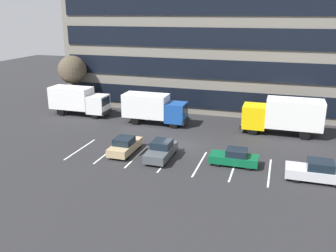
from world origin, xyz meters
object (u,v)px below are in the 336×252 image
object	(u,v)px
sedan_charcoal	(161,150)
box_truck_yellow	(284,115)
sedan_tan	(125,145)
box_truck_blue	(154,107)
bare_tree	(72,70)
box_truck_white	(78,100)
sedan_silver	(317,171)
sedan_forest	(234,158)

from	to	relation	value
sedan_charcoal	box_truck_yellow	bearing A→B (deg)	45.07
box_truck_yellow	sedan_tan	bearing A→B (deg)	-144.01
box_truck_blue	bare_tree	world-z (taller)	bare_tree
box_truck_blue	sedan_charcoal	world-z (taller)	box_truck_blue
box_truck_yellow	box_truck_white	world-z (taller)	box_truck_yellow
box_truck_blue	box_truck_yellow	size ratio (longest dim) A/B	0.90
sedan_silver	sedan_forest	size ratio (longest dim) A/B	1.13
bare_tree	sedan_forest	bearing A→B (deg)	-29.45
box_truck_blue	box_truck_yellow	distance (m)	13.84
box_truck_white	sedan_silver	world-z (taller)	box_truck_white
sedan_silver	box_truck_yellow	bearing A→B (deg)	103.91
box_truck_blue	bare_tree	bearing A→B (deg)	162.94
sedan_charcoal	sedan_silver	bearing A→B (deg)	-3.02
box_truck_blue	sedan_tan	size ratio (longest dim) A/B	1.73
box_truck_blue	sedan_silver	world-z (taller)	box_truck_blue
sedan_tan	sedan_charcoal	distance (m)	3.47
sedan_forest	bare_tree	size ratio (longest dim) A/B	0.58
sedan_forest	sedan_charcoal	distance (m)	6.20
box_truck_yellow	sedan_charcoal	size ratio (longest dim) A/B	1.87
sedan_tan	sedan_forest	bearing A→B (deg)	1.27
bare_tree	sedan_silver	bearing A→B (deg)	-25.61
box_truck_blue	sedan_charcoal	size ratio (longest dim) A/B	1.68
box_truck_yellow	bare_tree	world-z (taller)	bare_tree
box_truck_yellow	box_truck_white	xyz separation A→B (m)	(-23.77, 0.27, -0.19)
bare_tree	box_truck_white	bearing A→B (deg)	-51.50
sedan_tan	sedan_forest	distance (m)	9.65
box_truck_yellow	sedan_forest	distance (m)	10.21
box_truck_yellow	bare_tree	xyz separation A→B (m)	(-26.18, 3.30, 2.85)
box_truck_blue	sedan_charcoal	bearing A→B (deg)	-66.74
box_truck_yellow	sedan_silver	distance (m)	10.90
sedan_charcoal	bare_tree	bearing A→B (deg)	141.24
sedan_charcoal	bare_tree	xyz separation A→B (m)	(-16.37, 13.14, 4.21)
box_truck_blue	box_truck_white	size ratio (longest dim) A/B	0.99
sedan_tan	bare_tree	xyz separation A→B (m)	(-12.90, 12.95, 4.23)
sedan_tan	sedan_silver	bearing A→B (deg)	-3.06
sedan_forest	box_truck_white	bearing A→B (deg)	154.28
box_truck_white	sedan_tan	xyz separation A→B (m)	(10.49, -9.91, -1.20)
box_truck_yellow	bare_tree	size ratio (longest dim) A/B	1.18
box_truck_blue	bare_tree	xyz separation A→B (m)	(-12.35, 3.79, 3.06)
box_truck_white	sedan_silver	distance (m)	28.50
sedan_silver	sedan_tan	bearing A→B (deg)	176.94
sedan_tan	bare_tree	world-z (taller)	bare_tree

